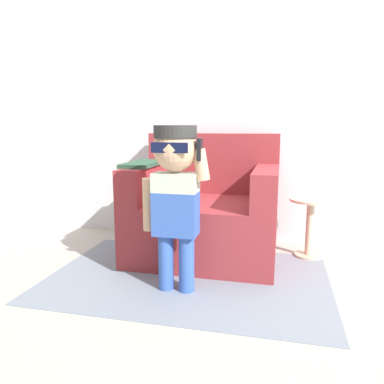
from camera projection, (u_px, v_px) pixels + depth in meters
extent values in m
plane|color=#ADA89E|center=(228.00, 266.00, 2.78)|extent=(10.00, 10.00, 0.00)
cube|color=silver|center=(242.00, 94.00, 3.27)|extent=(10.00, 0.05, 2.60)
cube|color=maroon|center=(205.00, 228.00, 2.96)|extent=(1.11, 0.91, 0.46)
cube|color=maroon|center=(213.00, 163.00, 3.22)|extent=(1.11, 0.18, 0.51)
cube|color=maroon|center=(144.00, 183.00, 2.92)|extent=(0.17, 0.73, 0.27)
cube|color=maroon|center=(266.00, 187.00, 2.70)|extent=(0.17, 0.73, 0.27)
cube|color=#284C38|center=(143.00, 164.00, 2.89)|extent=(0.21, 0.50, 0.03)
cylinder|color=#3356AD|center=(166.00, 262.00, 2.36)|extent=(0.10, 0.10, 0.37)
cylinder|color=#3356AD|center=(187.00, 264.00, 2.33)|extent=(0.10, 0.10, 0.37)
cube|color=#3356AD|center=(176.00, 213.00, 2.29)|extent=(0.27, 0.15, 0.27)
cube|color=#B7C6B2|center=(176.00, 182.00, 2.26)|extent=(0.27, 0.15, 0.12)
sphere|color=tan|center=(175.00, 149.00, 2.22)|extent=(0.27, 0.27, 0.27)
cylinder|color=#2D2D2D|center=(175.00, 132.00, 2.20)|extent=(0.26, 0.26, 0.07)
cube|color=#2D2D2D|center=(181.00, 136.00, 2.32)|extent=(0.15, 0.12, 0.01)
cube|color=#0F1433|center=(169.00, 148.00, 2.10)|extent=(0.22, 0.01, 0.06)
cylinder|color=tan|center=(149.00, 204.00, 2.32)|extent=(0.08, 0.08, 0.33)
cylinder|color=tan|center=(201.00, 165.00, 2.20)|extent=(0.11, 0.08, 0.20)
cube|color=black|center=(200.00, 149.00, 2.17)|extent=(0.02, 0.07, 0.13)
cylinder|color=beige|center=(308.00, 255.00, 2.99)|extent=(0.21, 0.21, 0.02)
cylinder|color=beige|center=(310.00, 229.00, 2.95)|extent=(0.06, 0.06, 0.45)
cylinder|color=beige|center=(311.00, 200.00, 2.91)|extent=(0.33, 0.33, 0.02)
cube|color=gray|center=(188.00, 277.00, 2.58)|extent=(1.89, 1.29, 0.01)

